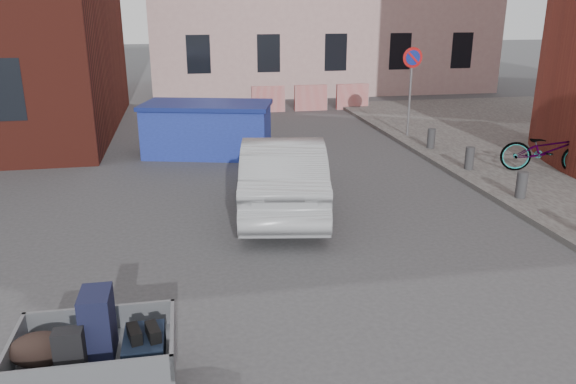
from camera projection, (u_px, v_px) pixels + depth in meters
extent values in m
plane|color=#38383A|center=(256.00, 313.00, 7.48)|extent=(120.00, 120.00, 0.00)
cylinder|color=gray|center=(410.00, 93.00, 16.97)|extent=(0.07, 0.07, 2.60)
cylinder|color=red|center=(413.00, 58.00, 16.62)|extent=(0.60, 0.03, 0.60)
cylinder|color=navy|center=(413.00, 58.00, 16.60)|extent=(0.44, 0.03, 0.44)
cylinder|color=#3A3A3D|center=(521.00, 185.00, 11.60)|extent=(0.22, 0.22, 0.55)
cylinder|color=#3A3A3D|center=(470.00, 158.00, 13.65)|extent=(0.22, 0.22, 0.55)
cylinder|color=#3A3A3D|center=(431.00, 138.00, 15.70)|extent=(0.22, 0.22, 0.55)
cube|color=red|center=(268.00, 99.00, 21.77)|extent=(1.30, 0.18, 1.00)
cube|color=red|center=(311.00, 98.00, 22.07)|extent=(1.30, 0.18, 1.00)
cube|color=red|center=(352.00, 97.00, 22.37)|extent=(1.30, 0.18, 1.00)
cylinder|color=black|center=(170.00, 372.00, 5.92)|extent=(0.10, 0.44, 0.44)
cube|color=slate|center=(96.00, 360.00, 5.72)|extent=(1.61, 1.11, 0.08)
cube|color=slate|center=(12.00, 353.00, 5.53)|extent=(0.05, 1.10, 0.28)
cube|color=slate|center=(173.00, 337.00, 5.80)|extent=(0.05, 1.10, 0.28)
cube|color=slate|center=(101.00, 318.00, 6.16)|extent=(1.60, 0.05, 0.28)
cube|color=slate|center=(86.00, 377.00, 5.17)|extent=(1.60, 0.05, 0.28)
cube|color=slate|center=(107.00, 319.00, 6.58)|extent=(0.08, 0.70, 0.06)
cube|color=#171A37|center=(98.00, 324.00, 5.66)|extent=(0.30, 0.45, 0.70)
cube|color=black|center=(145.00, 347.00, 5.67)|extent=(0.40, 0.60, 0.25)
ellipsoid|color=black|center=(40.00, 350.00, 5.52)|extent=(0.60, 0.36, 0.36)
cube|color=black|center=(70.00, 353.00, 5.37)|extent=(0.28, 0.18, 0.48)
ellipsoid|color=#1752AC|center=(94.00, 329.00, 5.99)|extent=(0.36, 0.30, 0.24)
cube|color=black|center=(134.00, 334.00, 5.55)|extent=(0.17, 0.29, 0.13)
cube|color=black|center=(153.00, 332.00, 5.58)|extent=(0.17, 0.29, 0.13)
cube|color=#2235A2|center=(208.00, 131.00, 15.37)|extent=(3.62, 2.45, 1.32)
cube|color=navy|center=(207.00, 105.00, 15.14)|extent=(3.76, 2.58, 0.11)
imported|color=#9DA0A4|center=(283.00, 173.00, 11.19)|extent=(2.27, 4.70, 1.49)
imported|color=black|center=(547.00, 150.00, 13.32)|extent=(2.20, 1.51, 1.09)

